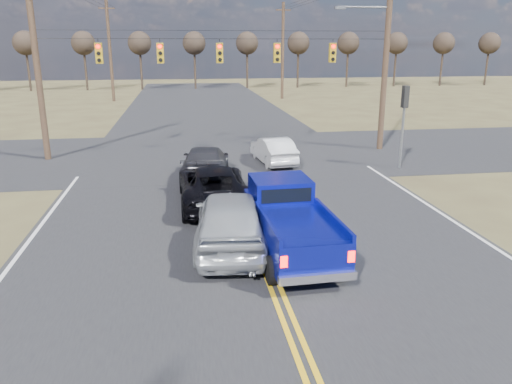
{
  "coord_description": "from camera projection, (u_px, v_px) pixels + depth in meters",
  "views": [
    {
      "loc": [
        -2.1,
        -8.55,
        5.72
      ],
      "look_at": [
        0.02,
        5.52,
        1.5
      ],
      "focal_mm": 35.0,
      "sensor_mm": 36.0,
      "label": 1
    }
  ],
  "objects": [
    {
      "name": "road_main",
      "position": [
        239.0,
        197.0,
        19.51
      ],
      "size": [
        14.0,
        120.0,
        0.02
      ],
      "primitive_type": "cube",
      "color": "#28282B",
      "rests_on": "ground"
    },
    {
      "name": "treeline",
      "position": [
        209.0,
        45.0,
        33.98
      ],
      "size": [
        87.0,
        117.8,
        7.4
      ],
      "color": "#33261C",
      "rests_on": "ground"
    },
    {
      "name": "utility_poles",
      "position": [
        221.0,
        55.0,
        24.67
      ],
      "size": [
        19.6,
        58.32,
        10.0
      ],
      "color": "#473323",
      "rests_on": "ground"
    },
    {
      "name": "black_suv",
      "position": [
        213.0,
        185.0,
        18.36
      ],
      "size": [
        2.52,
        5.33,
        1.47
      ],
      "primitive_type": "imported",
      "rotation": [
        0.0,
        0.0,
        3.16
      ],
      "color": "black",
      "rests_on": "ground"
    },
    {
      "name": "signal_gantry",
      "position": [
        230.0,
        58.0,
        25.53
      ],
      "size": [
        19.6,
        4.83,
        10.0
      ],
      "color": "#473323",
      "rests_on": "ground"
    },
    {
      "name": "pickup_truck",
      "position": [
        289.0,
        222.0,
        14.03
      ],
      "size": [
        2.19,
        5.16,
        1.91
      ],
      "rotation": [
        0.0,
        0.0,
        0.04
      ],
      "color": "black",
      "rests_on": "ground"
    },
    {
      "name": "silver_suv",
      "position": [
        231.0,
        219.0,
        14.44
      ],
      "size": [
        2.51,
        5.24,
        1.73
      ],
      "primitive_type": "imported",
      "rotation": [
        0.0,
        0.0,
        3.05
      ],
      "color": "#ADB1B5",
      "rests_on": "ground"
    },
    {
      "name": "ground",
      "position": [
        296.0,
        340.0,
        10.03
      ],
      "size": [
        160.0,
        160.0,
        0.0
      ],
      "primitive_type": "plane",
      "color": "brown",
      "rests_on": "ground"
    },
    {
      "name": "road_cross",
      "position": [
        222.0,
        154.0,
        27.1
      ],
      "size": [
        120.0,
        12.0,
        0.02
      ],
      "primitive_type": "cube",
      "color": "#28282B",
      "rests_on": "ground"
    },
    {
      "name": "dgrey_car_queue",
      "position": [
        206.0,
        163.0,
        21.99
      ],
      "size": [
        2.52,
        5.11,
        1.43
      ],
      "primitive_type": "imported",
      "rotation": [
        0.0,
        0.0,
        3.03
      ],
      "color": "#333237",
      "rests_on": "ground"
    },
    {
      "name": "white_car_queue",
      "position": [
        273.0,
        150.0,
        24.88
      ],
      "size": [
        1.82,
        4.14,
        1.32
      ],
      "primitive_type": "imported",
      "rotation": [
        0.0,
        0.0,
        3.25
      ],
      "color": "silver",
      "rests_on": "ground"
    }
  ]
}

